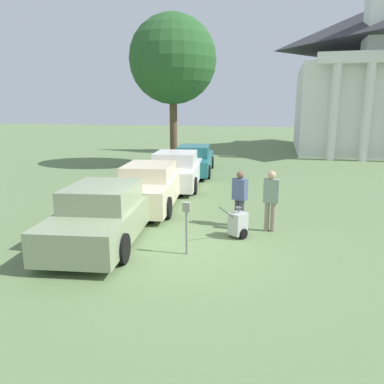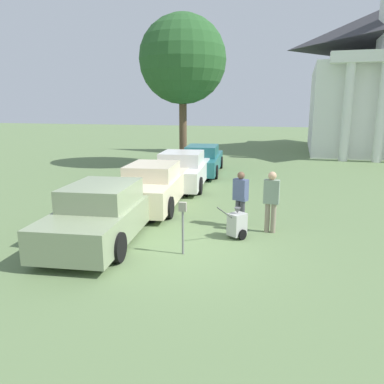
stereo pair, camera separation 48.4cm
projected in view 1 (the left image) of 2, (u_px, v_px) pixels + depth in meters
ground_plane at (184, 249)px, 9.34m from camera, size 120.00×120.00×0.00m
parked_car_sage at (105, 214)px, 9.89m from camera, size 2.45×5.20×1.51m
parked_car_cream at (150, 186)px, 13.25m from camera, size 2.41×5.15×1.53m
parked_car_white at (176, 170)px, 16.50m from camera, size 2.54×5.01×1.55m
parked_car_teal at (194, 160)px, 19.90m from camera, size 2.42×5.47×1.48m
parking_meter at (187, 218)px, 8.79m from camera, size 0.18×0.09×1.29m
person_worker at (240, 195)px, 10.95m from camera, size 0.47×0.39×1.64m
person_supervisor at (271, 197)px, 10.45m from camera, size 0.43×0.24×1.74m
equipment_cart at (238, 223)px, 10.08m from camera, size 0.71×0.93×1.00m
church at (367, 74)px, 29.02m from camera, size 10.24×13.55×23.14m
shade_tree at (173, 60)px, 21.02m from camera, size 4.93×4.93×8.52m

